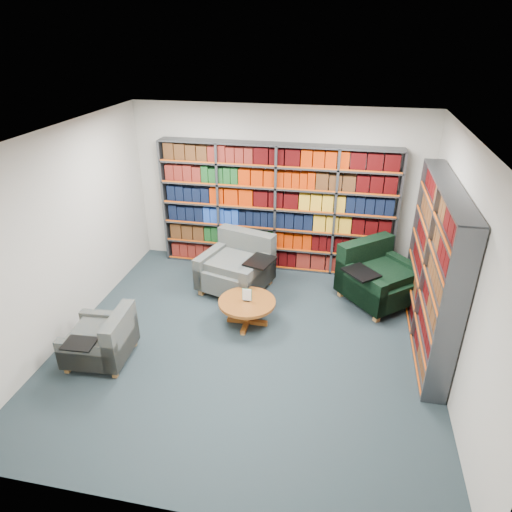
% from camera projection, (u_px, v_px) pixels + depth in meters
% --- Properties ---
extents(room_shell, '(5.02, 5.02, 2.82)m').
position_uv_depth(room_shell, '(246.00, 252.00, 5.63)').
color(room_shell, black).
rests_on(room_shell, ground).
extents(bookshelf_back, '(4.00, 0.28, 2.20)m').
position_uv_depth(bookshelf_back, '(276.00, 209.00, 7.82)').
color(bookshelf_back, '#47494F').
rests_on(bookshelf_back, ground).
extents(bookshelf_right, '(0.28, 2.50, 2.20)m').
position_uv_depth(bookshelf_right, '(434.00, 269.00, 5.88)').
color(bookshelf_right, '#47494F').
rests_on(bookshelf_right, ground).
extents(chair_teal_left, '(1.30, 1.23, 0.90)m').
position_uv_depth(chair_teal_left, '(239.00, 267.00, 7.47)').
color(chair_teal_left, '#021631').
rests_on(chair_teal_left, ground).
extents(chair_green_right, '(1.41, 1.41, 0.91)m').
position_uv_depth(chair_green_right, '(376.00, 278.00, 7.15)').
color(chair_green_right, black).
rests_on(chair_green_right, ground).
extents(chair_teal_front, '(0.81, 0.93, 0.70)m').
position_uv_depth(chair_teal_front, '(105.00, 341.00, 5.85)').
color(chair_teal_front, '#021631').
rests_on(chair_teal_front, ground).
extents(coffee_table, '(0.82, 0.82, 0.58)m').
position_uv_depth(coffee_table, '(247.00, 306.00, 6.55)').
color(coffee_table, brown).
rests_on(coffee_table, ground).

